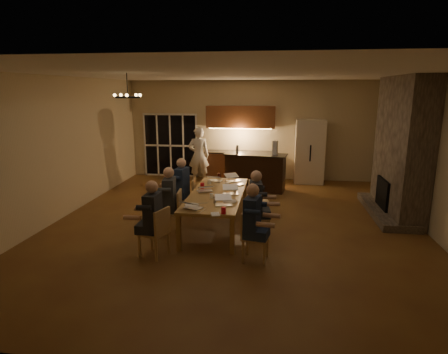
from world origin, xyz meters
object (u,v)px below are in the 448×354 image
laptop_c (205,186)px  bar_blender (275,148)px  chair_right_near (256,236)px  redcup_mid (202,186)px  redcup_near (224,210)px  person_left_far (182,188)px  standing_person (199,155)px  person_right_near (252,223)px  plate_far (239,184)px  dining_table (217,210)px  chair_right_far (259,201)px  mug_back (209,182)px  person_left_near (153,219)px  laptop_e (215,176)px  laptop_f (233,177)px  laptop_d (231,189)px  chair_left_mid (170,212)px  bar_island (255,172)px  chair_right_mid (258,216)px  can_cola (219,176)px  person_left_mid (170,200)px  mug_front (211,196)px  can_right (235,187)px  chandelier (128,97)px  mug_mid (227,185)px  chair_left_near (153,232)px  refrigerator (309,151)px  chair_left_far (186,197)px  plate_left (192,205)px  person_right_mid (256,205)px  laptop_b (224,199)px  bar_bottle (237,149)px  can_silver (215,200)px  laptop_a (193,202)px

laptop_c → bar_blender: bearing=-140.2°
chair_right_near → redcup_mid: chair_right_near is taller
chair_right_near → redcup_near: bearing=77.6°
person_left_far → standing_person: size_ratio=0.77×
person_right_near → plate_far: size_ratio=5.73×
dining_table → person_left_far: (-0.91, 0.56, 0.31)m
chair_right_far → mug_back: 1.23m
person_left_near → redcup_near: (1.20, 0.28, 0.12)m
laptop_e → laptop_f: bearing=-166.7°
chair_right_far → laptop_d: (-0.57, -0.61, 0.42)m
chair_left_mid → bar_island: bearing=151.1°
chair_right_mid → can_cola: (-1.07, 1.91, 0.37)m
laptop_f → bar_blender: size_ratio=0.80×
dining_table → bar_island: bearing=78.6°
person_left_mid → mug_front: (0.86, 0.06, 0.11)m
mug_front → person_left_mid: bearing=-176.1°
mug_front → can_right: bearing=61.2°
chandelier → mug_mid: size_ratio=5.25×
chair_left_near → laptop_d: size_ratio=2.78×
refrigerator → dining_table: (-2.27, -4.35, -0.62)m
refrigerator → laptop_d: refrigerator is taller
mug_front → plate_far: bearing=70.1°
dining_table → person_left_mid: (-0.90, -0.47, 0.31)m
chair_left_far → mug_back: size_ratio=8.90×
plate_left → chair_left_far: bearing=108.1°
chair_left_mid → person_right_mid: person_right_mid is taller
person_left_mid → mug_back: bearing=146.1°
laptop_e → can_cola: laptop_e is taller
dining_table → laptop_b: 0.99m
chair_left_far → chandelier: bearing=-41.1°
mug_back → chair_left_far: bearing=-164.8°
can_cola → laptop_d: bearing=-72.0°
chair_left_mid → laptop_f: bearing=138.4°
dining_table → chair_left_far: bearing=144.4°
bar_island → mug_back: 2.61m
person_left_mid → mug_front: bearing=86.5°
laptop_d → bar_island: bearing=73.1°
laptop_c → mug_mid: (0.43, 0.41, -0.06)m
mug_front → can_cola: 1.81m
person_left_near → person_left_mid: (-0.03, 1.15, 0.00)m
person_right_mid → bar_blender: size_ratio=3.44×
redcup_near → bar_bottle: size_ratio=0.50×
laptop_f → can_silver: bearing=-127.1°
person_right_near → laptop_c: (-1.14, 1.70, 0.17)m
person_right_near → can_cola: size_ratio=11.50×
laptop_b → bar_blender: 4.04m
laptop_a → can_cola: bearing=-68.6°
mug_mid → redcup_near: (0.18, -1.86, 0.01)m
chair_right_mid → can_right: size_ratio=7.42×
laptop_c → refrigerator: bearing=-144.9°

